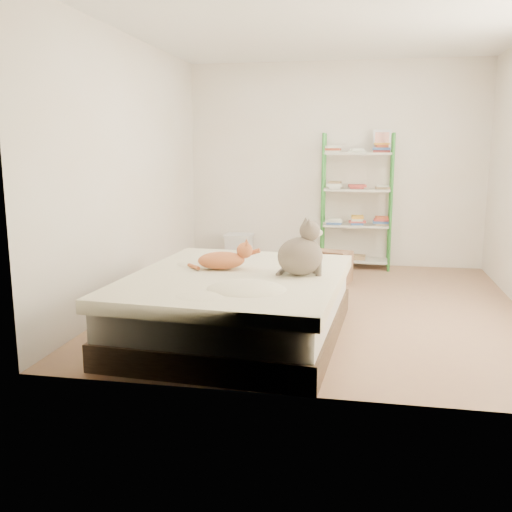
% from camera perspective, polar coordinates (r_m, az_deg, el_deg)
% --- Properties ---
extents(room, '(3.81, 4.21, 2.61)m').
position_cam_1_polar(room, '(5.44, 6.70, 8.34)').
color(room, '#9E7853').
rests_on(room, ground).
extents(bed, '(1.78, 2.17, 0.53)m').
position_cam_1_polar(bed, '(4.66, -1.90, -4.96)').
color(bed, brown).
rests_on(bed, ground).
extents(orange_cat, '(0.51, 0.37, 0.19)m').
position_cam_1_polar(orange_cat, '(4.76, -3.49, -0.21)').
color(orange_cat, '#EB874C').
rests_on(orange_cat, bed).
extents(grey_cat, '(0.48, 0.44, 0.44)m').
position_cam_1_polar(grey_cat, '(4.51, 4.44, 0.81)').
color(grey_cat, gray).
rests_on(grey_cat, bed).
extents(shelf_unit, '(0.88, 0.36, 1.74)m').
position_cam_1_polar(shelf_unit, '(7.34, 10.08, 5.63)').
color(shelf_unit, '#328A35').
rests_on(shelf_unit, ground).
extents(cardboard_box, '(0.59, 0.59, 0.41)m').
position_cam_1_polar(cardboard_box, '(6.57, 7.13, -1.10)').
color(cardboard_box, '#916E4B').
rests_on(cardboard_box, ground).
extents(white_bin, '(0.36, 0.32, 0.40)m').
position_cam_1_polar(white_bin, '(7.57, -1.72, 0.74)').
color(white_bin, silver).
rests_on(white_bin, ground).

